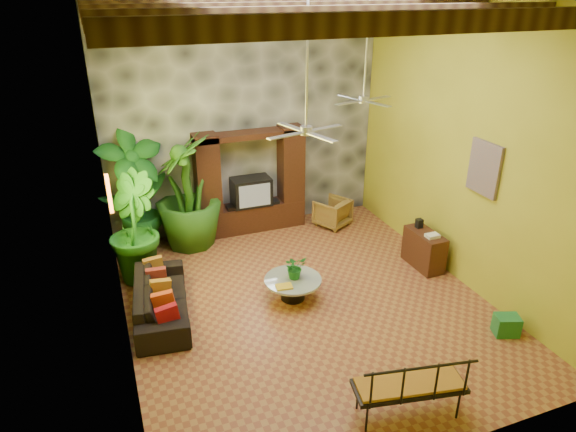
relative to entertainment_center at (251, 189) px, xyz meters
name	(u,v)px	position (x,y,z in m)	size (l,w,h in m)	color
ground	(305,301)	(0.00, -3.14, -0.97)	(7.00, 7.00, 0.00)	brown
back_wall	(244,117)	(0.00, 0.36, 1.53)	(6.00, 0.02, 5.00)	#9E9A24
left_wall	(106,192)	(-3.00, -3.14, 1.53)	(0.02, 7.00, 5.00)	#9E9A24
right_wall	(465,147)	(3.00, -3.14, 1.53)	(0.02, 7.00, 5.00)	#9E9A24
stone_accent_wall	(244,117)	(0.00, 0.30, 1.53)	(5.98, 0.10, 4.98)	#323539
ceiling_beams	(310,10)	(0.00, -3.14, 3.81)	(5.95, 5.36, 0.22)	#3A2812
entertainment_center	(251,189)	(0.00, 0.00, 0.00)	(2.40, 0.55, 2.30)	#321B0E
ceiling_fan_front	(306,116)	(-0.20, -3.54, 2.44)	(1.28, 1.28, 1.86)	#B7B7BC
ceiling_fan_back	(364,88)	(1.60, -1.94, 2.44)	(1.28, 1.28, 1.86)	#B7B7BC
wall_art_mask	(109,193)	(-2.96, -2.14, 1.13)	(0.06, 0.32, 0.55)	orange
wall_art_painting	(484,168)	(2.96, -3.74, 1.33)	(0.06, 0.70, 0.90)	#2A619D
sofa	(161,299)	(-2.40, -2.64, -0.65)	(2.14, 0.84, 0.63)	black
wicker_armchair	(332,212)	(1.79, -0.48, -0.65)	(0.68, 0.70, 0.64)	olive
tall_plant_a	(136,191)	(-2.43, -0.08, 0.33)	(1.37, 0.93, 2.59)	#175A1B
tall_plant_b	(132,228)	(-2.65, -1.22, 0.06)	(1.13, 0.91, 2.05)	#1D631A
tall_plant_c	(187,192)	(-1.44, -0.26, 0.24)	(1.35, 1.35, 2.41)	#296119
coffee_table	(293,286)	(-0.17, -2.97, -0.71)	(1.01, 1.01, 0.40)	black
centerpiece_plant	(295,267)	(-0.12, -2.94, -0.35)	(0.38, 0.33, 0.42)	#1B6720
yellow_tray	(284,287)	(-0.41, -3.18, -0.55)	(0.28, 0.20, 0.03)	yellow
iron_bench	(413,385)	(0.23, -6.07, -0.42)	(1.50, 0.78, 0.57)	black
side_console	(424,249)	(2.65, -2.82, -0.60)	(0.41, 0.91, 0.73)	#382312
green_bin	(506,325)	(2.63, -5.13, -0.80)	(0.38, 0.28, 0.33)	#217E3A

